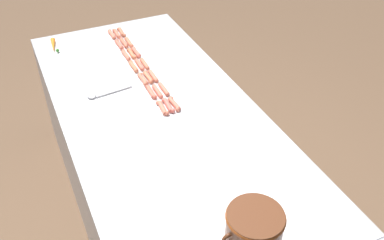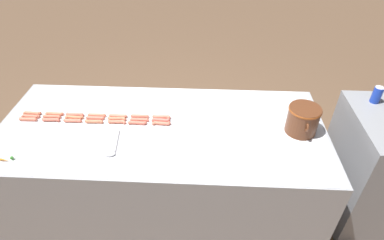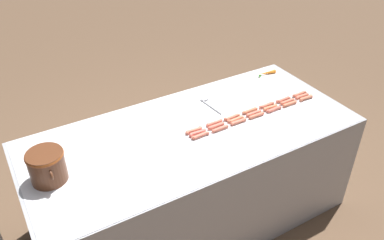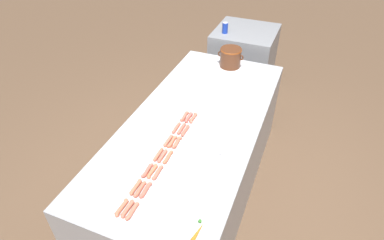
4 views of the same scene
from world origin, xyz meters
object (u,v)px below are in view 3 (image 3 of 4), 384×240
object	(u,v)px
hot_dog_4	(239,122)
hot_dog_5	(220,129)
hot_dog_19	(214,123)
hot_dog_15	(283,100)
hot_dog_6	(200,136)
hot_dog_8	(287,102)
hot_dog_2	(274,109)
hot_dog_18	(232,117)
carrot	(266,73)
hot_dog_11	(236,119)
hot_dog_9	(270,107)
bean_pot	(47,165)
hot_dog_14	(299,94)
hot_dog_10	(254,113)
hot_dog_12	(216,126)
hot_dog_1	(290,104)
hot_dog_20	(194,130)
hot_dog_0	(306,98)
hot_dog_17	(250,111)
hot_dog_16	(267,105)
hot_dog_13	(198,133)
hot_dog_7	(302,96)
hot_dog_3	(256,116)
serving_spoon	(207,102)

from	to	relation	value
hot_dog_4	hot_dog_5	distance (m)	0.16
hot_dog_19	hot_dog_15	bearing A→B (deg)	-90.32
hot_dog_6	hot_dog_8	world-z (taller)	same
hot_dog_6	hot_dog_15	world-z (taller)	same
hot_dog_2	hot_dog_18	bearing A→B (deg)	78.06
carrot	hot_dog_11	bearing A→B (deg)	124.94
hot_dog_2	hot_dog_9	distance (m)	0.03
hot_dog_4	bean_pot	world-z (taller)	bean_pot
hot_dog_14	hot_dog_9	bearing A→B (deg)	96.79
hot_dog_10	hot_dog_11	xyz separation A→B (m)	(0.00, 0.16, 0.00)
hot_dog_2	hot_dog_5	bearing A→B (deg)	90.56
hot_dog_6	hot_dog_12	world-z (taller)	same
hot_dog_1	hot_dog_14	world-z (taller)	same
hot_dog_19	hot_dog_20	bearing A→B (deg)	90.98
hot_dog_0	hot_dog_20	world-z (taller)	same
hot_dog_0	hot_dog_17	xyz separation A→B (m)	(0.07, 0.49, 0.00)
hot_dog_4	hot_dog_9	bearing A→B (deg)	-84.14
hot_dog_15	hot_dog_17	bearing A→B (deg)	89.19
carrot	hot_dog_5	bearing A→B (deg)	121.20
hot_dog_14	hot_dog_19	xyz separation A→B (m)	(0.00, 0.80, 0.00)
hot_dog_16	hot_dog_4	bearing A→B (deg)	102.90
hot_dog_5	hot_dog_13	distance (m)	0.16
hot_dog_4	carrot	bearing A→B (deg)	-53.16
hot_dog_7	hot_dog_5	bearing A→B (deg)	93.00
hot_dog_4	bean_pot	distance (m)	1.31
hot_dog_19	hot_dog_14	bearing A→B (deg)	-90.08
hot_dog_8	hot_dog_19	xyz separation A→B (m)	(0.04, 0.64, 0.00)
hot_dog_9	hot_dog_19	bearing A→B (deg)	85.14
hot_dog_16	carrot	world-z (taller)	carrot
hot_dog_11	hot_dog_15	world-z (taller)	same
hot_dog_18	hot_dog_13	bearing A→B (deg)	96.72
hot_dog_5	hot_dog_13	world-z (taller)	same
hot_dog_14	hot_dog_19	distance (m)	0.80
carrot	hot_dog_0	bearing A→B (deg)	-179.17
hot_dog_3	serving_spoon	bearing A→B (deg)	30.29
hot_dog_0	hot_dog_15	bearing A→B (deg)	67.79
hot_dog_0	hot_dog_18	distance (m)	0.66
hot_dog_11	hot_dog_20	bearing A→B (deg)	83.49
hot_dog_4	hot_dog_13	size ratio (longest dim) A/B	1.00
hot_dog_7	hot_dog_8	bearing A→B (deg)	91.42
hot_dog_0	hot_dog_5	bearing A→B (deg)	90.34
hot_dog_9	hot_dog_10	distance (m)	0.16
hot_dog_11	hot_dog_17	size ratio (longest dim) A/B	1.00
hot_dog_10	hot_dog_1	bearing A→B (deg)	-96.16
hot_dog_7	hot_dog_17	distance (m)	0.48
serving_spoon	hot_dog_10	bearing A→B (deg)	-146.93
hot_dog_9	serving_spoon	size ratio (longest dim) A/B	0.51
hot_dog_7	hot_dog_18	bearing A→B (deg)	87.10
hot_dog_12	hot_dog_19	xyz separation A→B (m)	(0.04, -0.01, 0.00)
hot_dog_20	hot_dog_16	bearing A→B (deg)	-89.79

